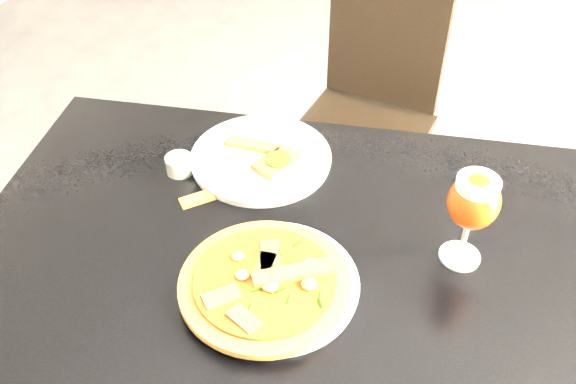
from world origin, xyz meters
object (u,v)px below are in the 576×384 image
(chair_far, at_px, (367,114))
(pizza, at_px, (266,282))
(dining_table, at_px, (282,273))
(beer_glass, at_px, (474,202))

(chair_far, bearing_deg, pizza, -80.08)
(dining_table, height_order, beer_glass, beer_glass)
(beer_glass, bearing_deg, chair_far, 111.28)
(dining_table, bearing_deg, beer_glass, 3.38)
(dining_table, distance_m, beer_glass, 0.41)
(chair_far, relative_size, beer_glass, 4.37)
(chair_far, xyz_separation_m, pizza, (-0.00, -1.00, 0.31))
(pizza, bearing_deg, beer_glass, 29.76)
(chair_far, relative_size, pizza, 2.79)
(pizza, bearing_deg, chair_far, 89.88)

